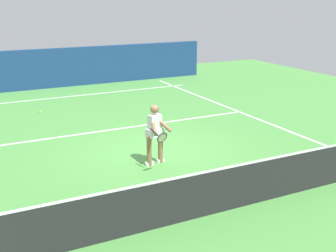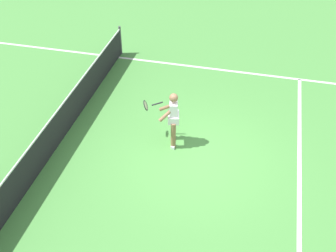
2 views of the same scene
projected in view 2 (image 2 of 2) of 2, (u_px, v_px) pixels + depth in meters
ground_plane at (199, 159)px, 10.83m from camera, size 26.82×26.82×0.00m
service_line_marking at (299, 175)px, 10.36m from camera, size 9.01×0.10×0.01m
sideline_right_marking at (223, 70)px, 14.27m from camera, size 0.10×18.63×0.01m
court_net at (62, 123)px, 11.22m from camera, size 9.69×0.08×1.03m
tennis_player at (172, 117)px, 10.81m from camera, size 0.68×1.05×1.55m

